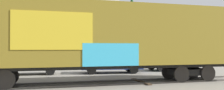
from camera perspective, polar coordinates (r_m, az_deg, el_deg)
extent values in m
plane|color=slate|center=(12.95, -3.02, -9.19)|extent=(260.00, 260.00, 0.00)
cube|color=#4C4742|center=(12.24, -2.46, -9.49)|extent=(59.99, 1.40, 0.08)
cube|color=#4C4742|center=(13.64, -3.80, -8.60)|extent=(59.99, 1.40, 0.08)
cube|color=#423323|center=(13.64, 6.89, -8.62)|extent=(0.29, 2.50, 0.07)
cube|color=olive|center=(12.83, -3.16, 2.44)|extent=(16.44, 3.16, 3.17)
cube|color=#2D2823|center=(13.04, -3.15, 9.94)|extent=(15.57, 0.74, 0.24)
cube|color=gold|center=(11.14, -13.83, 3.37)|extent=(3.60, 0.11, 1.74)
cube|color=#33A5CC|center=(11.50, -0.14, -2.32)|extent=(2.79, 0.09, 1.10)
cube|color=black|center=(12.84, -3.16, -5.09)|extent=(16.08, 1.89, 0.20)
cylinder|color=black|center=(12.04, -24.17, -7.55)|extent=(0.92, 0.14, 0.92)
cylinder|color=black|center=(13.46, -23.19, -6.84)|extent=(0.92, 0.14, 0.92)
cube|color=black|center=(14.94, 17.56, -6.07)|extent=(2.13, 1.31, 0.36)
cylinder|color=black|center=(13.89, 16.21, -6.68)|extent=(0.92, 0.14, 0.92)
cylinder|color=black|center=(15.14, 13.36, -6.21)|extent=(0.92, 0.14, 0.92)
cylinder|color=black|center=(14.84, 21.86, -6.28)|extent=(0.92, 0.14, 0.92)
cylinder|color=black|center=(16.01, 18.74, -5.89)|extent=(0.92, 0.14, 0.92)
cylinder|color=silver|center=(24.65, -8.28, 5.75)|extent=(0.12, 0.12, 9.41)
cube|color=slate|center=(68.54, -13.86, 2.23)|extent=(125.68, 38.93, 11.05)
cube|color=brown|center=(69.76, 18.36, 7.60)|extent=(4.85, 4.44, 2.04)
cube|color=#9E9384|center=(59.50, -2.05, 9.59)|extent=(7.30, 5.20, 3.20)
cone|color=#193D23|center=(58.60, -8.67, 10.37)|extent=(2.22, 2.22, 4.43)
cone|color=#193D23|center=(61.28, -19.13, 9.27)|extent=(1.54, 1.54, 3.07)
cone|color=#193D23|center=(59.78, 4.74, 9.86)|extent=(1.93, 1.93, 3.86)
cube|color=#B7BABF|center=(18.36, -19.34, -4.68)|extent=(4.49, 1.78, 0.64)
cube|color=#2D333D|center=(18.34, -20.02, -2.61)|extent=(2.36, 1.60, 0.69)
cylinder|color=black|center=(19.21, -14.64, -5.48)|extent=(0.64, 0.22, 0.64)
cylinder|color=black|center=(17.52, -14.47, -5.93)|extent=(0.64, 0.22, 0.64)
cylinder|color=black|center=(19.36, -23.76, -5.40)|extent=(0.64, 0.22, 0.64)
cylinder|color=black|center=(17.69, -24.46, -5.83)|extent=(0.64, 0.22, 0.64)
cube|color=navy|center=(18.48, -0.17, -4.59)|extent=(4.81, 2.32, 0.71)
cube|color=#2D333D|center=(18.43, -0.56, -2.41)|extent=(2.55, 1.87, 0.70)
cylinder|color=black|center=(19.64, 3.99, -5.40)|extent=(0.66, 0.30, 0.64)
cylinder|color=black|center=(18.01, 5.24, -5.81)|extent=(0.66, 0.30, 0.64)
cylinder|color=black|center=(19.16, -5.26, -5.51)|extent=(0.66, 0.30, 0.64)
cylinder|color=black|center=(17.48, -4.86, -5.96)|extent=(0.66, 0.30, 0.64)
cube|color=#1E5933|center=(21.27, 13.63, -4.02)|extent=(4.08, 1.87, 0.75)
cube|color=#2D333D|center=(21.18, 13.35, -2.11)|extent=(2.13, 1.63, 0.68)
cylinder|color=black|center=(22.72, 15.48, -4.75)|extent=(0.65, 0.24, 0.64)
cylinder|color=black|center=(21.37, 17.94, -4.99)|extent=(0.65, 0.24, 0.64)
cylinder|color=black|center=(21.34, 9.32, -5.03)|extent=(0.65, 0.24, 0.64)
cylinder|color=black|center=(19.89, 11.53, -5.33)|extent=(0.65, 0.24, 0.64)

